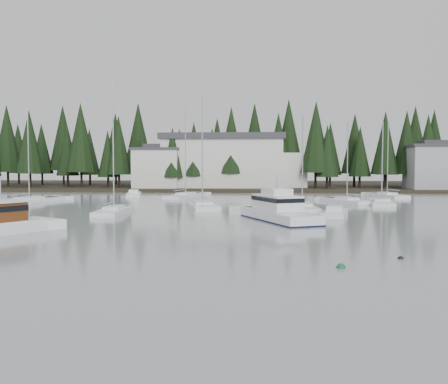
% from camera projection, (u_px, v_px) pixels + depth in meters
% --- Properties ---
extents(ground, '(260.00, 260.00, 0.00)m').
position_uv_depth(ground, '(209.00, 292.00, 20.29)').
color(ground, '#8D9698').
rests_on(ground, ground).
extents(far_shore_land, '(240.00, 54.00, 1.00)m').
position_uv_depth(far_shore_land, '(249.00, 186.00, 116.94)').
color(far_shore_land, black).
rests_on(far_shore_land, ground).
extents(conifer_treeline, '(200.00, 22.00, 20.00)m').
position_uv_depth(conifer_treeline, '(248.00, 189.00, 105.98)').
color(conifer_treeline, black).
rests_on(conifer_treeline, ground).
extents(house_west, '(9.54, 7.42, 8.75)m').
position_uv_depth(house_west, '(157.00, 167.00, 99.92)').
color(house_west, silver).
rests_on(house_west, ground).
extents(house_east_a, '(10.60, 8.48, 9.25)m').
position_uv_depth(house_east_a, '(435.00, 166.00, 95.38)').
color(house_east_a, '#999EA0').
rests_on(house_east_a, ground).
extents(harbor_inn, '(29.50, 11.50, 10.90)m').
position_uv_depth(harbor_inn, '(233.00, 161.00, 102.20)').
color(harbor_inn, silver).
rests_on(harbor_inn, ground).
extents(cabin_cruiser_center, '(7.37, 11.15, 4.60)m').
position_uv_depth(cabin_cruiser_center, '(278.00, 213.00, 46.07)').
color(cabin_cruiser_center, white).
rests_on(cabin_cruiser_center, ground).
extents(sailboat_0, '(3.26, 10.82, 11.43)m').
position_uv_depth(sailboat_0, '(302.00, 209.00, 57.55)').
color(sailboat_0, white).
rests_on(sailboat_0, ground).
extents(sailboat_2, '(5.17, 10.11, 13.73)m').
position_uv_depth(sailboat_2, '(203.00, 207.00, 59.51)').
color(sailboat_2, white).
rests_on(sailboat_2, ground).
extents(sailboat_3, '(4.11, 9.09, 11.13)m').
position_uv_depth(sailboat_3, '(382.00, 204.00, 64.31)').
color(sailboat_3, white).
rests_on(sailboat_3, ground).
extents(sailboat_4, '(5.03, 9.44, 12.28)m').
position_uv_depth(sailboat_4, '(387.00, 197.00, 78.94)').
color(sailboat_4, white).
rests_on(sailboat_4, ground).
extents(sailboat_8, '(5.64, 11.07, 14.54)m').
position_uv_depth(sailboat_8, '(186.00, 197.00, 78.55)').
color(sailboat_8, white).
rests_on(sailboat_8, ground).
extents(sailboat_10, '(6.22, 11.14, 13.33)m').
position_uv_depth(sailboat_10, '(29.00, 202.00, 67.85)').
color(sailboat_10, white).
rests_on(sailboat_10, ground).
extents(sailboat_11, '(2.75, 9.18, 14.35)m').
position_uv_depth(sailboat_11, '(114.00, 213.00, 52.84)').
color(sailboat_11, white).
rests_on(sailboat_11, ground).
extents(sailboat_13, '(6.22, 9.18, 11.41)m').
position_uv_depth(sailboat_13, '(347.00, 203.00, 67.00)').
color(sailboat_13, white).
rests_on(sailboat_13, ground).
extents(runabout_1, '(3.60, 6.32, 1.42)m').
position_uv_depth(runabout_1, '(335.00, 215.00, 50.19)').
color(runabout_1, white).
rests_on(runabout_1, ground).
extents(runabout_3, '(3.56, 7.25, 1.42)m').
position_uv_depth(runabout_3, '(134.00, 195.00, 81.94)').
color(runabout_3, white).
rests_on(runabout_3, ground).
extents(mooring_buoy_green, '(0.47, 0.47, 0.47)m').
position_uv_depth(mooring_buoy_green, '(341.00, 268.00, 25.01)').
color(mooring_buoy_green, '#145933').
rests_on(mooring_buoy_green, ground).
extents(mooring_buoy_dark, '(0.33, 0.33, 0.33)m').
position_uv_depth(mooring_buoy_dark, '(401.00, 259.00, 27.41)').
color(mooring_buoy_dark, black).
rests_on(mooring_buoy_dark, ground).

